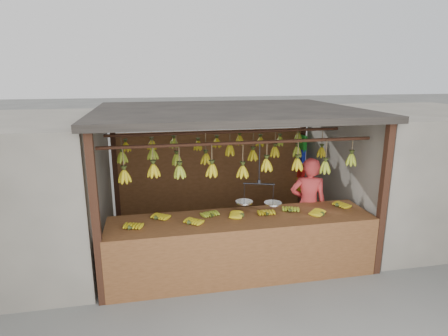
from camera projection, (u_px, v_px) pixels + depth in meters
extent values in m
plane|color=#5B5B57|center=(227.00, 241.00, 6.77)|extent=(80.00, 80.00, 0.00)
cube|color=black|center=(96.00, 223.00, 4.68)|extent=(0.10, 0.10, 2.30)
cube|color=black|center=(383.00, 201.00, 5.45)|extent=(0.10, 0.10, 2.30)
cube|color=black|center=(115.00, 166.00, 7.53)|extent=(0.10, 0.10, 2.30)
cube|color=black|center=(302.00, 157.00, 8.29)|extent=(0.10, 0.10, 2.30)
cube|color=black|center=(228.00, 111.00, 6.19)|extent=(4.30, 3.30, 0.10)
cylinder|color=black|center=(242.00, 143.00, 5.33)|extent=(4.00, 0.05, 0.05)
cylinder|color=black|center=(228.00, 132.00, 6.28)|extent=(4.00, 0.05, 0.05)
cylinder|color=black|center=(217.00, 124.00, 7.22)|extent=(4.00, 0.05, 0.05)
cube|color=brown|center=(213.00, 172.00, 7.97)|extent=(4.00, 0.06, 1.80)
cube|color=slate|center=(1.00, 194.00, 5.80)|extent=(3.00, 3.00, 2.30)
cube|color=slate|center=(411.00, 170.00, 7.18)|extent=(3.00, 3.00, 2.30)
cube|color=brown|center=(242.00, 220.00, 5.51)|extent=(3.91, 0.87, 0.08)
cube|color=brown|center=(249.00, 259.00, 5.20)|extent=(3.91, 0.04, 0.90)
cube|color=black|center=(112.00, 274.00, 4.91)|extent=(0.07, 0.07, 0.82)
cube|color=black|center=(367.00, 248.00, 5.62)|extent=(0.07, 0.07, 0.82)
cube|color=black|center=(116.00, 248.00, 5.64)|extent=(0.07, 0.07, 0.82)
cube|color=black|center=(342.00, 228.00, 6.35)|extent=(0.07, 0.07, 0.82)
ellipsoid|color=gold|center=(131.00, 228.00, 5.05)|extent=(0.24, 0.28, 0.06)
ellipsoid|color=gold|center=(157.00, 219.00, 5.39)|extent=(0.29, 0.30, 0.06)
ellipsoid|color=gold|center=(190.00, 223.00, 5.21)|extent=(0.29, 0.30, 0.06)
ellipsoid|color=#92A523|center=(213.00, 216.00, 5.49)|extent=(0.24, 0.28, 0.06)
ellipsoid|color=gold|center=(242.00, 215.00, 5.52)|extent=(0.29, 0.25, 0.06)
ellipsoid|color=gold|center=(268.00, 214.00, 5.54)|extent=(0.19, 0.25, 0.06)
ellipsoid|color=#92A523|center=(291.00, 211.00, 5.68)|extent=(0.25, 0.29, 0.06)
ellipsoid|color=gold|center=(323.00, 214.00, 5.57)|extent=(0.30, 0.30, 0.06)
ellipsoid|color=gold|center=(338.00, 206.00, 5.90)|extent=(0.29, 0.26, 0.06)
ellipsoid|color=gold|center=(124.00, 176.00, 5.13)|extent=(0.16, 0.16, 0.28)
ellipsoid|color=gold|center=(154.00, 171.00, 5.16)|extent=(0.16, 0.16, 0.28)
ellipsoid|color=#92A523|center=(180.00, 172.00, 5.28)|extent=(0.16, 0.16, 0.28)
ellipsoid|color=gold|center=(212.00, 170.00, 5.30)|extent=(0.16, 0.16, 0.28)
ellipsoid|color=gold|center=(243.00, 172.00, 5.46)|extent=(0.16, 0.16, 0.28)
ellipsoid|color=gold|center=(266.00, 165.00, 5.51)|extent=(0.16, 0.16, 0.28)
ellipsoid|color=gold|center=(297.00, 164.00, 5.62)|extent=(0.16, 0.16, 0.28)
ellipsoid|color=#92A523|center=(325.00, 168.00, 5.65)|extent=(0.16, 0.16, 0.28)
ellipsoid|color=#92A523|center=(351.00, 160.00, 5.76)|extent=(0.16, 0.16, 0.28)
ellipsoid|color=#92A523|center=(122.00, 157.00, 6.06)|extent=(0.16, 0.16, 0.28)
ellipsoid|color=#92A523|center=(153.00, 154.00, 6.13)|extent=(0.16, 0.16, 0.28)
ellipsoid|color=#92A523|center=(177.00, 160.00, 6.22)|extent=(0.16, 0.16, 0.28)
ellipsoid|color=gold|center=(206.00, 159.00, 6.29)|extent=(0.16, 0.16, 0.28)
ellipsoid|color=gold|center=(230.00, 150.00, 6.39)|extent=(0.16, 0.16, 0.28)
ellipsoid|color=gold|center=(253.00, 155.00, 6.46)|extent=(0.16, 0.16, 0.28)
ellipsoid|color=gold|center=(275.00, 152.00, 6.53)|extent=(0.16, 0.16, 0.28)
ellipsoid|color=#92A523|center=(297.00, 152.00, 6.62)|extent=(0.16, 0.16, 0.28)
ellipsoid|color=gold|center=(321.00, 152.00, 6.73)|extent=(0.16, 0.16, 0.28)
ellipsoid|color=gold|center=(126.00, 147.00, 6.95)|extent=(0.16, 0.16, 0.28)
ellipsoid|color=gold|center=(152.00, 145.00, 7.06)|extent=(0.16, 0.16, 0.28)
ellipsoid|color=#92A523|center=(174.00, 143.00, 7.20)|extent=(0.16, 0.16, 0.28)
ellipsoid|color=gold|center=(198.00, 146.00, 7.23)|extent=(0.16, 0.16, 0.28)
ellipsoid|color=gold|center=(217.00, 143.00, 7.33)|extent=(0.16, 0.16, 0.28)
ellipsoid|color=gold|center=(240.00, 140.00, 7.41)|extent=(0.16, 0.16, 0.28)
ellipsoid|color=gold|center=(260.00, 142.00, 7.47)|extent=(0.16, 0.16, 0.28)
ellipsoid|color=#92A523|center=(280.00, 141.00, 7.54)|extent=(0.16, 0.16, 0.28)
ellipsoid|color=#92A523|center=(298.00, 138.00, 7.60)|extent=(0.16, 0.16, 0.28)
cylinder|color=black|center=(259.00, 163.00, 5.46)|extent=(0.02, 0.02, 0.63)
cylinder|color=black|center=(259.00, 184.00, 5.53)|extent=(0.45, 0.18, 0.02)
cylinder|color=silver|center=(244.00, 202.00, 5.64)|extent=(0.25, 0.25, 0.02)
cylinder|color=silver|center=(273.00, 204.00, 5.58)|extent=(0.25, 0.25, 0.02)
imported|color=#BF3333|center=(308.00, 205.00, 6.24)|extent=(0.69, 0.55, 1.64)
cube|color=#199926|center=(303.00, 143.00, 8.06)|extent=(0.08, 0.26, 0.34)
cube|color=#1426BF|center=(302.00, 157.00, 8.13)|extent=(0.08, 0.26, 0.34)
cube|color=red|center=(301.00, 174.00, 8.23)|extent=(0.08, 0.26, 0.34)
cube|color=yellow|center=(300.00, 186.00, 8.30)|extent=(0.08, 0.26, 0.34)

